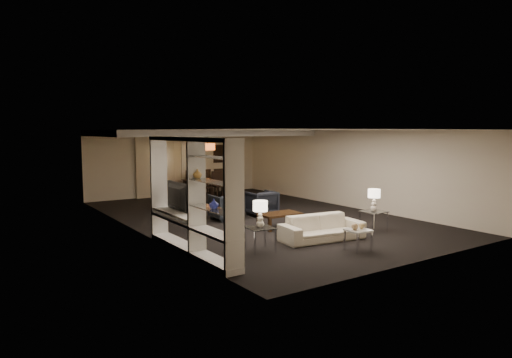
{
  "coord_description": "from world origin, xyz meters",
  "views": [
    {
      "loc": [
        -7.24,
        -10.78,
        2.46
      ],
      "look_at": [
        0.0,
        0.0,
        1.1
      ],
      "focal_mm": 32.0,
      "sensor_mm": 36.0,
      "label": 1
    }
  ],
  "objects": [
    {
      "name": "armchair_right",
      "position": [
        0.27,
        0.12,
        0.36
      ],
      "size": [
        0.81,
        0.83,
        0.72
      ],
      "primitive_type": "imported",
      "rotation": [
        0.0,
        0.0,
        3.09
      ],
      "color": "black",
      "rests_on": "floor"
    },
    {
      "name": "chair_nm",
      "position": [
        0.84,
        3.64,
        0.5
      ],
      "size": [
        0.5,
        0.5,
        1.01
      ],
      "primitive_type": null,
      "rotation": [
        0.0,
        0.0,
        -0.08
      ],
      "color": "black",
      "rests_on": "floor"
    },
    {
      "name": "curtains",
      "position": [
        -0.9,
        5.42,
        1.2
      ],
      "size": [
        1.5,
        0.12,
        2.4
      ],
      "primitive_type": "cube",
      "color": "beige",
      "rests_on": "wall_back"
    },
    {
      "name": "wall_front",
      "position": [
        0.0,
        -5.5,
        1.25
      ],
      "size": [
        7.0,
        0.02,
        2.5
      ],
      "primitive_type": "cube",
      "color": "beige",
      "rests_on": "ground"
    },
    {
      "name": "dining_table",
      "position": [
        0.84,
        4.29,
        0.34
      ],
      "size": [
        2.0,
        1.21,
        0.68
      ],
      "primitive_type": "imported",
      "rotation": [
        0.0,
        0.0,
        0.07
      ],
      "color": "black",
      "rests_on": "floor"
    },
    {
      "name": "table_lamp_left",
      "position": [
        -2.03,
        -3.18,
        0.77
      ],
      "size": [
        0.33,
        0.33,
        0.55
      ],
      "primitive_type": null,
      "rotation": [
        0.0,
        0.0,
        0.1
      ],
      "color": "#EEDFC9",
      "rests_on": "side_table_left"
    },
    {
      "name": "chair_nl",
      "position": [
        0.24,
        3.64,
        0.5
      ],
      "size": [
        0.49,
        0.49,
        1.01
      ],
      "primitive_type": null,
      "rotation": [
        0.0,
        0.0,
        -0.05
      ],
      "color": "black",
      "rests_on": "floor"
    },
    {
      "name": "floor_speaker",
      "position": [
        -2.27,
        -0.76,
        0.55
      ],
      "size": [
        0.15,
        0.15,
        1.09
      ],
      "primitive_type": "cube",
      "rotation": [
        0.0,
        0.0,
        0.34
      ],
      "color": "black",
      "rests_on": "floor"
    },
    {
      "name": "wall_right",
      "position": [
        3.5,
        0.0,
        1.25
      ],
      "size": [
        0.02,
        11.0,
        2.5
      ],
      "primitive_type": "cube",
      "color": "beige",
      "rests_on": "ground"
    },
    {
      "name": "vase_blue",
      "position": [
        -3.31,
        -3.55,
        1.15
      ],
      "size": [
        0.17,
        0.17,
        0.18
      ],
      "primitive_type": "imported",
      "color": "#232C9B",
      "rests_on": "media_unit"
    },
    {
      "name": "marble_table",
      "position": [
        -0.33,
        -4.28,
        0.22
      ],
      "size": [
        0.47,
        0.47,
        0.44
      ],
      "primitive_type": null,
      "rotation": [
        0.0,
        0.0,
        -0.07
      ],
      "color": "white",
      "rests_on": "floor"
    },
    {
      "name": "sofa",
      "position": [
        -0.33,
        -3.18,
        0.28
      ],
      "size": [
        2.02,
        1.0,
        0.57
      ],
      "primitive_type": "imported",
      "rotation": [
        0.0,
        0.0,
        -0.13
      ],
      "color": "beige",
      "rests_on": "floor"
    },
    {
      "name": "media_unit",
      "position": [
        -3.31,
        -2.6,
        1.18
      ],
      "size": [
        0.38,
        3.4,
        2.35
      ],
      "primitive_type": null,
      "color": "white",
      "rests_on": "wall_left"
    },
    {
      "name": "chair_fl",
      "position": [
        0.24,
        4.94,
        0.5
      ],
      "size": [
        0.48,
        0.48,
        1.01
      ],
      "primitive_type": null,
      "rotation": [
        0.0,
        0.0,
        3.17
      ],
      "color": "black",
      "rests_on": "floor"
    },
    {
      "name": "ceiling",
      "position": [
        0.0,
        0.0,
        2.5
      ],
      "size": [
        7.0,
        11.0,
        0.02
      ],
      "primitive_type": "cube",
      "color": "silver",
      "rests_on": "ground"
    },
    {
      "name": "chair_fr",
      "position": [
        1.44,
        4.94,
        0.5
      ],
      "size": [
        0.47,
        0.47,
        1.01
      ],
      "primitive_type": null,
      "rotation": [
        0.0,
        0.0,
        3.15
      ],
      "color": "black",
      "rests_on": "floor"
    },
    {
      "name": "side_table_right",
      "position": [
        1.37,
        -3.18,
        0.25
      ],
      "size": [
        0.54,
        0.54,
        0.5
      ],
      "primitive_type": null,
      "rotation": [
        0.0,
        0.0,
        0.01
      ],
      "color": "silver",
      "rests_on": "floor"
    },
    {
      "name": "vase_amber",
      "position": [
        -3.31,
        -2.9,
        1.65
      ],
      "size": [
        0.17,
        0.17,
        0.18
      ],
      "primitive_type": "imported",
      "color": "gold",
      "rests_on": "media_unit"
    },
    {
      "name": "gold_gourd_a",
      "position": [
        -0.43,
        -4.28,
        0.51
      ],
      "size": [
        0.14,
        0.14,
        0.14
      ],
      "primitive_type": "sphere",
      "color": "tan",
      "rests_on": "marble_table"
    },
    {
      "name": "gold_gourd_b",
      "position": [
        -0.23,
        -4.28,
        0.51
      ],
      "size": [
        0.12,
        0.12,
        0.12
      ],
      "primitive_type": "sphere",
      "color": "tan",
      "rests_on": "marble_table"
    },
    {
      "name": "table_lamp_right",
      "position": [
        1.37,
        -3.18,
        0.77
      ],
      "size": [
        0.33,
        0.33,
        0.55
      ],
      "primitive_type": null,
      "rotation": [
        0.0,
        0.0,
        0.08
      ],
      "color": "#F3E3CE",
      "rests_on": "side_table_right"
    },
    {
      "name": "pendant_light",
      "position": [
        0.3,
        3.5,
        1.92
      ],
      "size": [
        0.52,
        0.52,
        0.24
      ],
      "primitive_type": "cylinder",
      "color": "#D8591E",
      "rests_on": "ceiling_soffit"
    },
    {
      "name": "floor",
      "position": [
        0.0,
        0.0,
        0.0
      ],
      "size": [
        11.0,
        11.0,
        0.0
      ],
      "primitive_type": "plane",
      "color": "black",
      "rests_on": "ground"
    },
    {
      "name": "ceiling_soffit",
      "position": [
        0.0,
        3.5,
        2.4
      ],
      "size": [
        7.0,
        4.0,
        0.2
      ],
      "primitive_type": "cube",
      "color": "silver",
      "rests_on": "ceiling"
    },
    {
      "name": "chair_fm",
      "position": [
        0.84,
        4.94,
        0.5
      ],
      "size": [
        0.47,
        0.47,
        1.01
      ],
      "primitive_type": null,
      "rotation": [
        0.0,
        0.0,
        3.13
      ],
      "color": "black",
      "rests_on": "floor"
    },
    {
      "name": "painting",
      "position": [
        2.1,
        5.46,
        1.55
      ],
      "size": [
        0.95,
        0.04,
        0.65
      ],
      "primitive_type": "cube",
      "color": "#142D38",
      "rests_on": "wall_back"
    },
    {
      "name": "wall_left",
      "position": [
        -3.5,
        0.0,
        1.25
      ],
      "size": [
        0.02,
        11.0,
        2.5
      ],
      "primitive_type": "cube",
      "color": "beige",
      "rests_on": "ground"
    },
    {
      "name": "wall_back",
      "position": [
        0.0,
        5.5,
        1.25
      ],
      "size": [
        7.0,
        0.02,
        2.5
      ],
      "primitive_type": "cube",
      "color": "beige",
      "rests_on": "ground"
    },
    {
      "name": "television",
      "position": [
        -3.28,
        -1.7,
        1.06
      ],
      "size": [
        1.06,
        0.14,
        0.61
      ],
      "primitive_type": "imported",
      "rotation": [
        0.0,
        0.0,
        1.57
      ],
      "color": "black",
      "rests_on": "media_unit"
    },
    {
      "name": "coffee_table",
      "position": [
        -0.33,
        -1.58,
        0.19
      ],
      "size": [
        1.08,
        0.65,
        0.38
      ],
      "primitive_type": null,
      "rotation": [
        0.0,
        0.0,
        -0.03
      ],
      "color": "black",
      "rests_on": "floor"
    },
    {
      "name": "door",
      "position": [
        0.7,
        5.47,
        1.05
      ],
      "size": [
        0.9,
        0.05,
        2.1
      ],
      "primitive_type": "cube",
      "color": "silver",
      "rests_on": "wall_back"
    },
    {
      "name": "floor_lamp",
      "position": [
        -0.69,
        5.2,
        0.75
      ],
      "size": [
        0.24,
        0.24,
        1.5
      ],
      "primitive_type": null,
      "rotation": [
        0.0,
        0.0,
        0.12
      ],
      "color": "black",
      "rests_on": "floor"
    },
    {
      "name": "chair_nr",
      "position": [
        1.44,
        3.64,
        0.5
      ],
      "size": [
        0.52,
        0.52,
        1.01
      ],
      "primitive_type": null,
      "rotation": [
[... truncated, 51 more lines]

